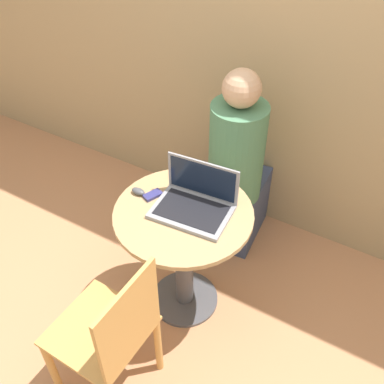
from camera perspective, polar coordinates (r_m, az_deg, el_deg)
name	(u,v)px	position (r m, az deg, el deg)	size (l,w,h in m)	color
ground_plane	(185,299)	(2.72, -0.91, -13.44)	(12.00, 12.00, 0.00)	tan
back_wall	(271,28)	(2.57, 10.04, 19.77)	(7.00, 0.05, 2.60)	tan
round_table	(184,242)	(2.33, -1.04, -6.36)	(0.69, 0.69, 0.71)	#4C4C51
laptop	(195,202)	(2.16, 0.37, -1.24)	(0.39, 0.29, 0.22)	gray
cell_phone	(153,195)	(2.26, -4.99, -0.38)	(0.08, 0.10, 0.02)	navy
computer_mouse	(138,192)	(2.28, -6.88, 0.03)	(0.07, 0.04, 0.03)	#4C4C51
chair_empty	(111,336)	(2.09, -10.21, -17.51)	(0.41, 0.41, 0.87)	tan
person_seated	(237,176)	(2.70, 5.77, 2.04)	(0.34, 0.50, 1.23)	#3D4766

